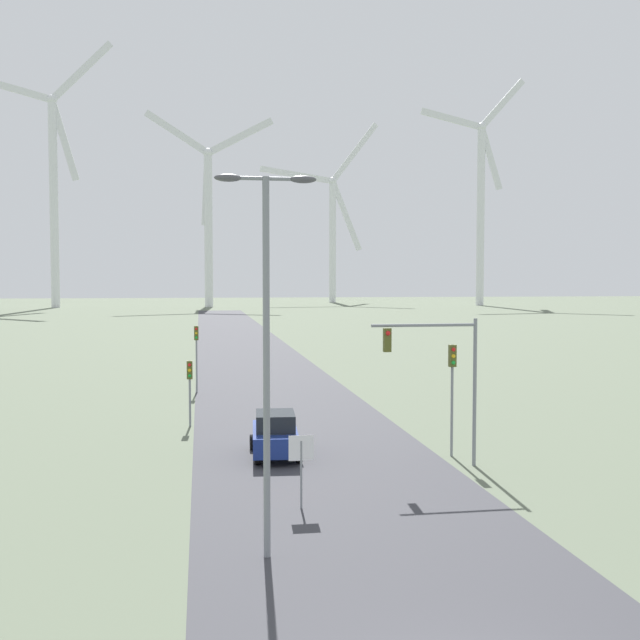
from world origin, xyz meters
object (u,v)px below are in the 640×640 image
traffic_light_post_mid_left (196,344)px  wind_turbine_far_right (481,198)px  traffic_light_post_near_left (190,378)px  wind_turbine_right (333,224)px  traffic_light_post_near_right (452,375)px  stop_sign_near (301,457)px  streetlamp (266,321)px  traffic_light_mast_overhead (439,362)px  car_approaching (275,434)px  wind_turbine_left (54,182)px  wind_turbine_center (208,211)px

traffic_light_post_mid_left → wind_turbine_far_right: size_ratio=0.07×
traffic_light_post_near_left → wind_turbine_right: bearing=78.0°
traffic_light_post_near_right → wind_turbine_right: bearing=81.2°
stop_sign_near → wind_turbine_right: size_ratio=0.04×
wind_turbine_far_right → streetlamp: bearing=-112.7°
traffic_light_post_near_right → traffic_light_mast_overhead: 2.11m
car_approaching → wind_turbine_left: bearing=103.0°
car_approaching → wind_turbine_right: 214.31m
streetlamp → traffic_light_mast_overhead: streetlamp is taller
streetlamp → wind_turbine_far_right: (77.54, 185.06, 24.42)m
traffic_light_post_mid_left → wind_turbine_left: wind_turbine_left is taller
traffic_light_mast_overhead → car_approaching: (-6.05, 2.76, -3.18)m
wind_turbine_left → wind_turbine_center: 40.75m
wind_turbine_far_right → stop_sign_near: bearing=-112.8°
traffic_light_post_near_left → wind_turbine_center: wind_turbine_center is taller
traffic_light_post_mid_left → wind_turbine_right: size_ratio=0.07×
streetlamp → stop_sign_near: 6.19m
traffic_light_post_near_left → traffic_light_post_near_right: bearing=-37.0°
streetlamp → stop_sign_near: bearing=70.1°
wind_turbine_left → wind_turbine_far_right: (116.85, -1.77, -2.45)m
traffic_light_post_mid_left → stop_sign_near: bearing=-82.4°
stop_sign_near → wind_turbine_right: bearing=79.6°
wind_turbine_left → wind_turbine_right: size_ratio=1.20×
traffic_light_post_near_left → streetlamp: bearing=-83.0°
traffic_light_post_near_right → traffic_light_post_mid_left: size_ratio=1.07×
traffic_light_post_near_left → wind_turbine_far_right: bearing=64.5°
stop_sign_near → wind_turbine_center: bearing=90.2°
traffic_light_post_near_right → wind_turbine_center: size_ratio=0.09×
streetlamp → traffic_light_post_mid_left: size_ratio=2.31×
car_approaching → traffic_light_post_near_right: bearing=-8.9°
traffic_light_post_near_right → wind_turbine_left: 185.61m
stop_sign_near → wind_turbine_center: wind_turbine_center is taller
traffic_light_post_near_right → stop_sign_near: bearing=-139.6°
wind_turbine_left → stop_sign_near: bearing=-77.4°
traffic_light_post_mid_left → traffic_light_mast_overhead: size_ratio=0.74×
car_approaching → wind_turbine_left: size_ratio=0.06×
car_approaching → wind_turbine_far_right: 192.26m
traffic_light_post_near_right → car_approaching: 7.65m
wind_turbine_center → wind_turbine_far_right: 76.94m
traffic_light_post_near_left → traffic_light_mast_overhead: bearing=-45.3°
traffic_light_mast_overhead → wind_turbine_far_right: wind_turbine_far_right is taller
traffic_light_post_near_left → traffic_light_post_mid_left: 11.31m
stop_sign_near → traffic_light_post_mid_left: bearing=97.6°
traffic_light_post_mid_left → traffic_light_mast_overhead: (9.29, -20.96, 0.96)m
stop_sign_near → wind_turbine_far_right: bearing=67.2°
traffic_light_post_near_right → traffic_light_post_mid_left: (-10.40, 19.32, -0.21)m
traffic_light_mast_overhead → wind_turbine_center: bearing=92.1°
streetlamp → wind_turbine_right: 224.85m
traffic_light_post_near_left → wind_turbine_right: wind_turbine_right is taller
traffic_light_post_near_right → wind_turbine_center: bearing=92.5°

